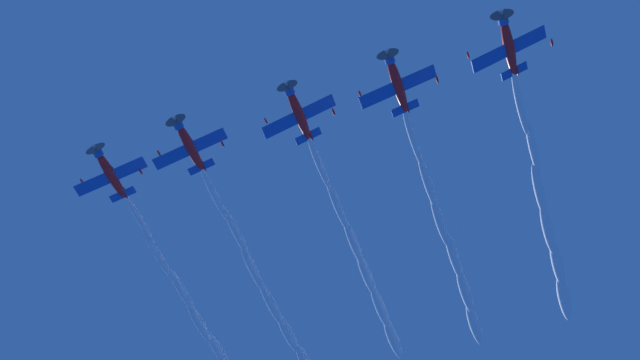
# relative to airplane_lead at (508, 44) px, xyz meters

# --- Properties ---
(airplane_lead) EXTENTS (9.69, 9.08, 3.71)m
(airplane_lead) POSITION_rel_airplane_lead_xyz_m (0.00, 0.00, 0.00)
(airplane_lead) COLOR red
(airplane_left_wingman) EXTENTS (9.93, 9.06, 3.36)m
(airplane_left_wingman) POSITION_rel_airplane_lead_xyz_m (-13.74, -1.40, -0.29)
(airplane_left_wingman) COLOR red
(airplane_right_wingman) EXTENTS (9.70, 9.07, 3.74)m
(airplane_right_wingman) POSITION_rel_airplane_lead_xyz_m (-26.86, -2.23, 1.57)
(airplane_right_wingman) COLOR red
(airplane_outer_left) EXTENTS (9.86, 9.06, 3.45)m
(airplane_outer_left) POSITION_rel_airplane_lead_xyz_m (-41.52, -4.62, 0.73)
(airplane_outer_left) COLOR red
(airplane_outer_right) EXTENTS (9.94, 9.05, 3.34)m
(airplane_outer_right) POSITION_rel_airplane_lead_xyz_m (-53.87, -5.18, 1.78)
(airplane_outer_right) COLOR red
(smoke_trail_lead) EXTENTS (6.31, 43.68, 2.14)m
(smoke_trail_lead) POSITION_rel_airplane_lead_xyz_m (-3.52, 29.65, 0.47)
(smoke_trail_lead) COLOR white
(smoke_trail_left_wingman) EXTENTS (6.28, 44.05, 2.19)m
(smoke_trail_left_wingman) POSITION_rel_airplane_lead_xyz_m (-17.24, 28.42, 0.20)
(smoke_trail_left_wingman) COLOR white
(smoke_trail_right_wingman) EXTENTS (6.39, 44.15, 2.31)m
(smoke_trail_right_wingman) POSITION_rel_airplane_lead_xyz_m (-30.22, 27.58, 2.07)
(smoke_trail_right_wingman) COLOR white
(smoke_trail_outer_left) EXTENTS (6.06, 44.23, 2.05)m
(smoke_trail_outer_left) POSITION_rel_airplane_lead_xyz_m (-44.97, 25.41, 1.21)
(smoke_trail_outer_left) COLOR white
(smoke_trail_outer_right) EXTENTS (6.45, 43.68, 2.29)m
(smoke_trail_outer_right) POSITION_rel_airplane_lead_xyz_m (-57.37, 24.71, 2.30)
(smoke_trail_outer_right) COLOR white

